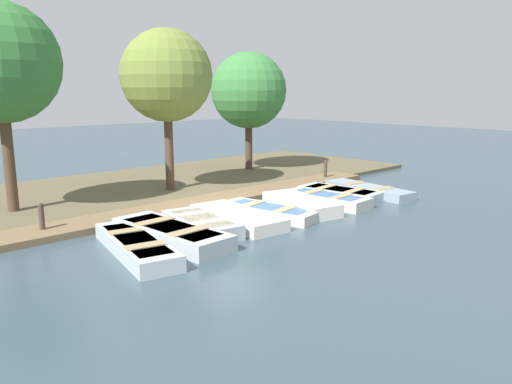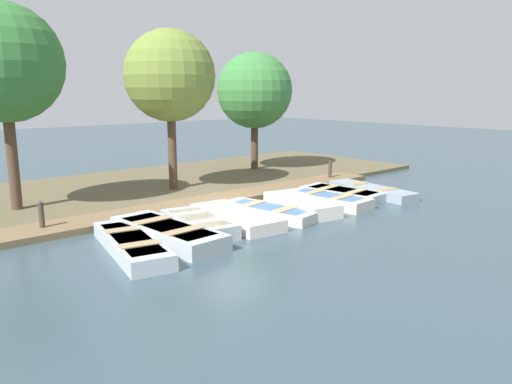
% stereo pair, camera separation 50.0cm
% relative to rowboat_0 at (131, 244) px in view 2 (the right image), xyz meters
% --- Properties ---
extents(ground_plane, '(80.00, 80.00, 0.00)m').
position_rel_rowboat_0_xyz_m(ground_plane, '(-1.68, 4.20, -0.19)').
color(ground_plane, '#384C56').
extents(shore_bank, '(8.00, 24.00, 0.15)m').
position_rel_rowboat_0_xyz_m(shore_bank, '(-6.68, 4.20, -0.12)').
color(shore_bank, brown).
rests_on(shore_bank, ground_plane).
extents(dock_walkway, '(1.39, 15.51, 0.18)m').
position_rel_rowboat_0_xyz_m(dock_walkway, '(-2.85, 4.20, -0.10)').
color(dock_walkway, brown).
rests_on(dock_walkway, ground_plane).
extents(rowboat_0, '(3.70, 1.73, 0.39)m').
position_rel_rowboat_0_xyz_m(rowboat_0, '(0.00, 0.00, 0.00)').
color(rowboat_0, '#B2BCC1').
rests_on(rowboat_0, ground_plane).
extents(rowboat_1, '(3.63, 1.37, 0.43)m').
position_rel_rowboat_0_xyz_m(rowboat_1, '(-0.20, 1.10, 0.02)').
color(rowboat_1, '#B2BCC1').
rests_on(rowboat_1, ground_plane).
extents(rowboat_2, '(2.86, 1.71, 0.41)m').
position_rel_rowboat_0_xyz_m(rowboat_2, '(-0.44, 2.22, 0.01)').
color(rowboat_2, '#B2BCC1').
rests_on(rowboat_2, ground_plane).
extents(rowboat_3, '(3.29, 1.56, 0.37)m').
position_rel_rowboat_0_xyz_m(rowboat_3, '(-0.37, 3.46, -0.01)').
color(rowboat_3, silver).
rests_on(rowboat_3, ground_plane).
extents(rowboat_4, '(3.28, 1.70, 0.33)m').
position_rel_rowboat_0_xyz_m(rowboat_4, '(-0.34, 4.70, -0.03)').
color(rowboat_4, beige).
rests_on(rowboat_4, ground_plane).
extents(rowboat_5, '(3.03, 1.70, 0.44)m').
position_rel_rowboat_0_xyz_m(rowboat_5, '(-0.15, 5.93, 0.02)').
color(rowboat_5, silver).
rests_on(rowboat_5, ground_plane).
extents(rowboat_6, '(3.03, 1.32, 0.37)m').
position_rel_rowboat_0_xyz_m(rowboat_6, '(-0.17, 7.21, -0.01)').
color(rowboat_6, beige).
rests_on(rowboat_6, ground_plane).
extents(rowboat_7, '(3.04, 1.48, 0.33)m').
position_rel_rowboat_0_xyz_m(rowboat_7, '(-0.54, 8.45, -0.03)').
color(rowboat_7, '#B2BCC1').
rests_on(rowboat_7, ground_plane).
extents(rowboat_8, '(3.62, 1.40, 0.33)m').
position_rel_rowboat_0_xyz_m(rowboat_8, '(-0.17, 9.66, -0.03)').
color(rowboat_8, '#8C9EA8').
rests_on(rowboat_8, ground_plane).
extents(mooring_post_near, '(0.14, 0.14, 0.89)m').
position_rel_rowboat_0_xyz_m(mooring_post_near, '(-2.91, -1.04, 0.26)').
color(mooring_post_near, '#47382D').
rests_on(mooring_post_near, ground_plane).
extents(mooring_post_far, '(0.14, 0.14, 0.89)m').
position_rel_rowboat_0_xyz_m(mooring_post_far, '(-2.91, 10.56, 0.26)').
color(mooring_post_far, '#47382D').
rests_on(mooring_post_far, ground_plane).
extents(park_tree_far_left, '(3.46, 3.46, 6.23)m').
position_rel_rowboat_0_xyz_m(park_tree_far_left, '(-5.70, -0.85, 4.28)').
color(park_tree_far_left, '#4C3828').
rests_on(park_tree_far_left, ground_plane).
extents(park_tree_left, '(3.25, 3.25, 5.86)m').
position_rel_rowboat_0_xyz_m(park_tree_left, '(-5.26, 4.48, 4.02)').
color(park_tree_left, '#4C3828').
rests_on(park_tree_left, ground_plane).
extents(park_tree_center, '(3.40, 3.40, 5.42)m').
position_rel_rowboat_0_xyz_m(park_tree_center, '(-6.86, 9.88, 3.51)').
color(park_tree_center, '#4C3828').
rests_on(park_tree_center, ground_plane).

